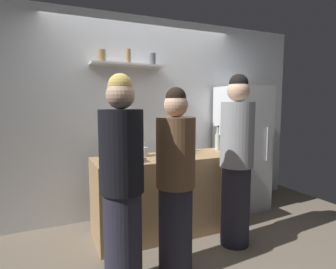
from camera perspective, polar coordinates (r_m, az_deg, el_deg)
The scene contains 14 objects.
ground_plane at distance 3.02m, azimuth 4.05°, elevation -23.17°, with size 5.28×5.28×0.00m, color #726656.
back_wall_assembly at distance 3.77m, azimuth -4.79°, elevation 3.60°, with size 4.80×0.32×2.60m.
refrigerator at distance 4.12m, azimuth 14.83°, elevation -2.59°, with size 0.60×0.64×1.72m.
counter at distance 3.30m, azimuth 0.00°, elevation -12.07°, with size 1.68×0.61×0.89m, color #9E7A51.
baking_pan at distance 2.92m, azimuth -8.40°, elevation -5.05°, with size 0.34×0.24×0.05m, color gray.
utensil_holder at distance 3.18m, azimuth -5.00°, elevation -3.54°, with size 0.10×0.10×0.22m.
wine_bottle_dark_glass at distance 3.17m, azimuth -7.80°, elevation -2.44°, with size 0.08×0.08×0.31m.
wine_bottle_green_glass at distance 3.22m, azimuth 2.20°, elevation -2.21°, with size 0.07×0.07×0.31m.
wine_bottle_amber_glass at distance 3.46m, azimuth 3.47°, elevation -1.69°, with size 0.07×0.07×0.30m.
wine_bottle_pale_glass at distance 3.62m, azimuth 10.12°, elevation -1.41°, with size 0.07×0.07×0.32m.
water_bottle_plastic at distance 3.52m, azimuth 11.26°, elevation -1.91°, with size 0.09×0.09×0.23m.
person_brown_jacket at distance 2.46m, azimuth 1.56°, elevation -9.81°, with size 0.34×0.34×1.62m.
person_grey_hoodie at distance 2.97m, azimuth 13.80°, elevation -5.37°, with size 0.34×0.34×1.78m.
person_blonde at distance 2.22m, azimuth -9.36°, elevation -10.38°, with size 0.34×0.34×1.71m.
Camera 1 is at (-1.24, -2.31, 1.49)m, focal length 29.83 mm.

